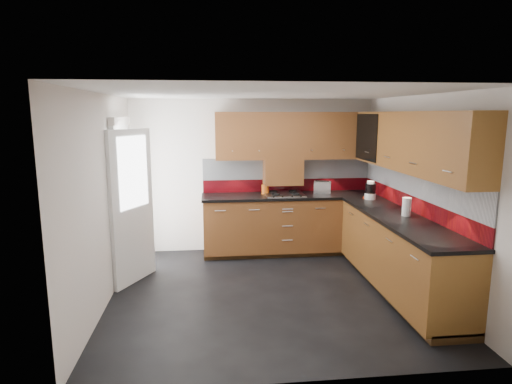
{
  "coord_description": "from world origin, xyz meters",
  "views": [
    {
      "loc": [
        -0.7,
        -4.91,
        2.17
      ],
      "look_at": [
        -0.08,
        0.65,
        1.15
      ],
      "focal_mm": 30.0,
      "sensor_mm": 36.0,
      "label": 1
    }
  ],
  "objects": [
    {
      "name": "paper_towel",
      "position": [
        1.69,
        -0.05,
        1.05
      ],
      "size": [
        0.13,
        0.13,
        0.23
      ],
      "primitive_type": "cylinder",
      "rotation": [
        0.0,
        0.0,
        0.23
      ],
      "color": "white",
      "rests_on": "countertop"
    },
    {
      "name": "gas_hob",
      "position": [
        0.45,
        1.47,
        0.96
      ],
      "size": [
        0.6,
        0.52,
        0.05
      ],
      "color": "silver",
      "rests_on": "countertop"
    },
    {
      "name": "food_processor",
      "position": [
        1.64,
        1.0,
        1.06
      ],
      "size": [
        0.16,
        0.16,
        0.27
      ],
      "color": "white",
      "rests_on": "countertop"
    },
    {
      "name": "countertop",
      "position": [
        1.05,
        0.7,
        0.92
      ],
      "size": [
        2.72,
        3.22,
        0.04
      ],
      "color": "black",
      "rests_on": "base_cabinets"
    },
    {
      "name": "toaster",
      "position": [
        1.08,
        1.59,
        1.03
      ],
      "size": [
        0.3,
        0.23,
        0.19
      ],
      "color": "silver",
      "rests_on": "countertop"
    },
    {
      "name": "glass_cabinet",
      "position": [
        1.71,
        1.07,
        1.87
      ],
      "size": [
        0.32,
        0.8,
        0.66
      ],
      "color": "black",
      "rests_on": "room"
    },
    {
      "name": "extractor_hood",
      "position": [
        0.45,
        1.64,
        1.28
      ],
      "size": [
        0.6,
        0.33,
        0.4
      ],
      "primitive_type": "cube",
      "color": "brown",
      "rests_on": "room"
    },
    {
      "name": "upper_cabinets",
      "position": [
        1.23,
        0.78,
        1.84
      ],
      "size": [
        2.5,
        3.2,
        0.72
      ],
      "color": "brown",
      "rests_on": "room"
    },
    {
      "name": "back_door",
      "position": [
        -1.78,
        0.75,
        1.03
      ],
      "size": [
        0.42,
        1.19,
        2.04
      ],
      "color": "white",
      "rests_on": "room"
    },
    {
      "name": "base_cabinets",
      "position": [
        1.07,
        0.72,
        0.44
      ],
      "size": [
        2.7,
        3.2,
        0.95
      ],
      "color": "brown",
      "rests_on": "room"
    },
    {
      "name": "room",
      "position": [
        0.0,
        0.0,
        1.5
      ],
      "size": [
        4.0,
        3.8,
        2.64
      ],
      "color": "black"
    },
    {
      "name": "backsplash",
      "position": [
        1.28,
        0.93,
        1.21
      ],
      "size": [
        2.7,
        3.2,
        0.54
      ],
      "color": "maroon",
      "rests_on": "countertop"
    },
    {
      "name": "orange_cloth",
      "position": [
        1.63,
        1.08,
        0.95
      ],
      "size": [
        0.17,
        0.16,
        0.01
      ],
      "primitive_type": "cube",
      "rotation": [
        0.0,
        0.0,
        -0.4
      ],
      "color": "#F9491B",
      "rests_on": "countertop"
    },
    {
      "name": "utensil_pot",
      "position": [
        0.17,
        1.61,
        1.03
      ],
      "size": [
        0.12,
        0.12,
        0.41
      ],
      "color": "#CE5813",
      "rests_on": "countertop"
    }
  ]
}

